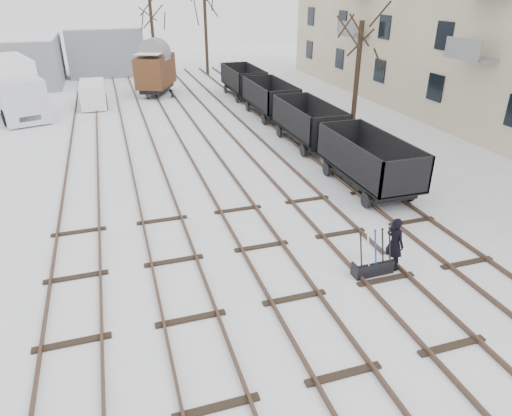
{
  "coord_description": "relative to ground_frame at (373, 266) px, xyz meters",
  "views": [
    {
      "loc": [
        -4.28,
        -9.75,
        8.1
      ],
      "look_at": [
        0.01,
        3.64,
        1.2
      ],
      "focal_mm": 32.0,
      "sensor_mm": 36.0,
      "label": 1
    }
  ],
  "objects": [
    {
      "name": "box_van_wagon",
      "position": [
        -3.25,
        28.11,
        1.69
      ],
      "size": [
        3.91,
        5.01,
        3.4
      ],
      "rotation": [
        0.0,
        0.0,
        -0.41
      ],
      "color": "black",
      "rests_on": "ground"
    },
    {
      "name": "tree_far_right",
      "position": [
        2.67,
        36.09,
        3.46
      ],
      "size": [
        0.3,
        0.3,
        7.48
      ],
      "primitive_type": "cylinder",
      "color": "black",
      "rests_on": "ground"
    },
    {
      "name": "freight_wagon_c",
      "position": [
        3.22,
        18.82,
        0.59
      ],
      "size": [
        2.25,
        5.62,
        2.3
      ],
      "color": "black",
      "rests_on": "ground"
    },
    {
      "name": "freight_wagon_a",
      "position": [
        3.22,
        6.02,
        0.59
      ],
      "size": [
        2.25,
        5.62,
        2.3
      ],
      "color": "black",
      "rests_on": "ground"
    },
    {
      "name": "ground",
      "position": [
        -2.78,
        -0.44,
        -0.28
      ],
      "size": [
        120.0,
        120.0,
        0.0
      ],
      "primitive_type": "plane",
      "color": "white",
      "rests_on": "ground"
    },
    {
      "name": "freight_wagon_d",
      "position": [
        3.22,
        25.22,
        0.59
      ],
      "size": [
        2.25,
        5.62,
        2.3
      ],
      "color": "black",
      "rests_on": "ground"
    },
    {
      "name": "shed_right",
      "position": [
        -6.78,
        39.56,
        1.96
      ],
      "size": [
        7.0,
        6.0,
        4.5
      ],
      "color": "gray",
      "rests_on": "ground"
    },
    {
      "name": "tree_far_left",
      "position": [
        -2.37,
        36.45,
        3.41
      ],
      "size": [
        0.3,
        0.3,
        7.4
      ],
      "primitive_type": "cylinder",
      "color": "black",
      "rests_on": "ground"
    },
    {
      "name": "lorry",
      "position": [
        -13.21,
        24.55,
        1.63
      ],
      "size": [
        4.31,
        8.55,
        3.71
      ],
      "rotation": [
        0.0,
        0.0,
        0.32
      ],
      "color": "black",
      "rests_on": "ground"
    },
    {
      "name": "ground_frame",
      "position": [
        0.0,
        0.0,
        0.0
      ],
      "size": [
        1.31,
        0.45,
        1.49
      ],
      "rotation": [
        0.0,
        0.0,
        0.02
      ],
      "color": "black",
      "rests_on": "ground"
    },
    {
      "name": "panel_van",
      "position": [
        -8.18,
        25.44,
        0.63
      ],
      "size": [
        1.83,
        4.0,
        1.76
      ],
      "rotation": [
        0.0,
        0.0,
        -0.0
      ],
      "color": "white",
      "rests_on": "ground"
    },
    {
      "name": "freight_wagon_b",
      "position": [
        3.22,
        12.42,
        0.59
      ],
      "size": [
        2.25,
        5.62,
        2.3
      ],
      "color": "black",
      "rests_on": "ground"
    },
    {
      "name": "worker",
      "position": [
        0.75,
        0.1,
        0.6
      ],
      "size": [
        0.6,
        0.74,
        1.77
      ],
      "primitive_type": "imported",
      "rotation": [
        0.0,
        0.0,
        1.87
      ],
      "color": "black",
      "rests_on": "ground"
    },
    {
      "name": "tracks",
      "position": [
        -2.78,
        13.23,
        -0.21
      ],
      "size": [
        13.9,
        52.0,
        0.16
      ],
      "color": "black",
      "rests_on": "ground"
    },
    {
      "name": "tree_near",
      "position": [
        7.16,
        14.47,
        2.86
      ],
      "size": [
        0.3,
        0.3,
        6.29
      ],
      "primitive_type": "cylinder",
      "color": "black",
      "rests_on": "ground"
    }
  ]
}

